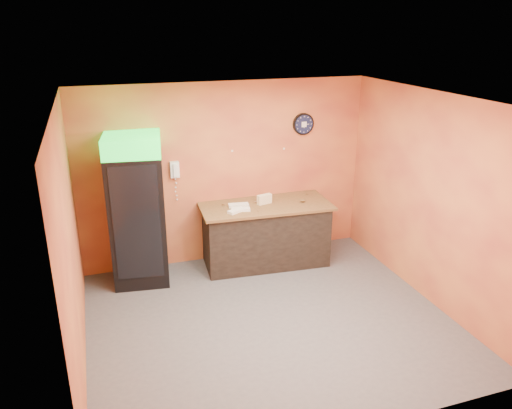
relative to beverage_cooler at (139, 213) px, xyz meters
name	(u,v)px	position (x,y,z in m)	size (l,w,h in m)	color
floor	(269,320)	(1.40, -1.60, -1.06)	(4.50, 4.50, 0.00)	#47474C
back_wall	(226,173)	(1.40, 0.40, 0.34)	(4.50, 0.02, 2.80)	orange
left_wall	(70,244)	(-0.85, -1.60, 0.34)	(0.02, 4.00, 2.80)	orange
right_wall	(430,199)	(3.65, -1.60, 0.34)	(0.02, 4.00, 2.80)	orange
ceiling	(272,100)	(1.40, -1.60, 1.74)	(4.50, 4.00, 0.02)	white
beverage_cooler	(139,213)	(0.00, 0.00, 0.00)	(0.86, 0.86, 2.18)	black
prep_counter	(265,235)	(1.90, -0.02, -0.59)	(1.88, 0.83, 0.94)	black
wall_clock	(303,124)	(2.66, 0.37, 1.03)	(0.34, 0.06, 0.34)	black
wall_phone	(175,170)	(0.60, 0.35, 0.48)	(0.13, 0.11, 0.24)	white
butcher_paper	(265,205)	(1.90, -0.02, -0.10)	(2.00, 0.92, 0.04)	brown
sub_roll_stack	(264,199)	(1.89, 0.01, -0.01)	(0.24, 0.13, 0.15)	#F3E7BD
wrapped_sandwich_left	(236,211)	(1.39, -0.19, -0.06)	(0.28, 0.11, 0.04)	white
wrapped_sandwich_mid	(241,209)	(1.46, -0.16, -0.06)	(0.28, 0.11, 0.04)	white
wrapped_sandwich_right	(238,205)	(1.48, 0.01, -0.06)	(0.30, 0.12, 0.04)	white
kitchen_tool	(263,200)	(1.91, 0.11, -0.06)	(0.06, 0.06, 0.06)	silver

